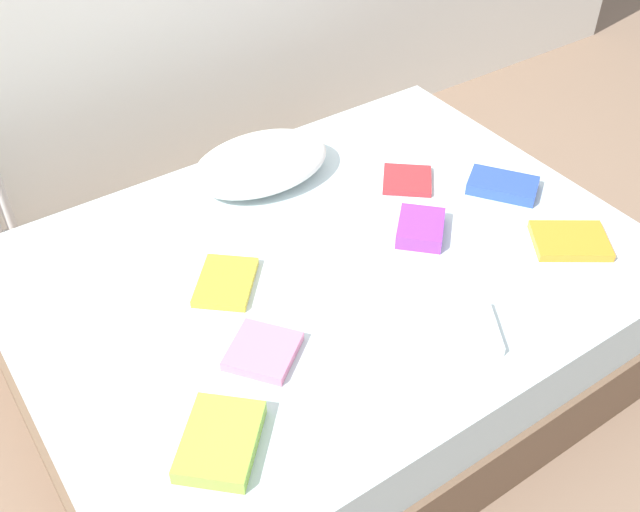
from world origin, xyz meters
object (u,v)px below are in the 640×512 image
object	(u,v)px
textbook_white	(455,330)
pillow	(261,163)
textbook_pink	(263,351)
textbook_blue	(503,185)
textbook_orange	(570,241)
textbook_lime	(220,441)
textbook_purple	(421,228)
bed	(328,315)
textbook_yellow	(226,282)
textbook_red	(407,180)

from	to	relation	value
textbook_white	pillow	bearing A→B (deg)	124.48
pillow	textbook_pink	distance (m)	0.85
textbook_pink	textbook_blue	bearing A→B (deg)	-27.78
textbook_orange	textbook_lime	bearing A→B (deg)	-143.48
textbook_purple	textbook_blue	xyz separation A→B (m)	(0.40, 0.02, -0.00)
textbook_white	bed	bearing A→B (deg)	134.62
textbook_yellow	textbook_white	world-z (taller)	textbook_white
bed	textbook_purple	world-z (taller)	textbook_purple
textbook_orange	textbook_purple	bearing A→B (deg)	174.28
textbook_purple	textbook_orange	distance (m)	0.49
textbook_blue	textbook_white	distance (m)	0.75
pillow	textbook_white	size ratio (longest dim) A/B	2.14
textbook_lime	textbook_yellow	bearing A→B (deg)	13.47
textbook_orange	bed	bearing A→B (deg)	-174.03
textbook_blue	textbook_orange	bearing A→B (deg)	-40.30
textbook_purple	textbook_lime	xyz separation A→B (m)	(-0.95, -0.36, -0.00)
textbook_red	pillow	bearing A→B (deg)	93.48
bed	textbook_purple	xyz separation A→B (m)	(0.33, -0.07, 0.28)
textbook_blue	textbook_orange	distance (m)	0.34
textbook_pink	textbook_white	world-z (taller)	textbook_white
textbook_pink	textbook_purple	bearing A→B (deg)	-24.41
textbook_orange	textbook_red	world-z (taller)	textbook_orange
textbook_pink	textbook_yellow	distance (m)	0.31
bed	textbook_lime	distance (m)	0.80
textbook_pink	textbook_blue	distance (m)	1.13
textbook_yellow	textbook_white	distance (m)	0.71
pillow	textbook_white	distance (m)	0.98
bed	textbook_purple	bearing A→B (deg)	-11.29
textbook_white	textbook_orange	distance (m)	0.59
textbook_purple	textbook_blue	bearing A→B (deg)	-41.32
textbook_blue	textbook_red	world-z (taller)	textbook_blue
textbook_yellow	textbook_purple	distance (m)	0.67
textbook_pink	textbook_lime	size ratio (longest dim) A/B	0.75
textbook_blue	textbook_purple	bearing A→B (deg)	-121.79
pillow	textbook_purple	world-z (taller)	pillow
textbook_lime	textbook_red	xyz separation A→B (m)	(1.10, 0.61, -0.01)
textbook_purple	textbook_red	size ratio (longest dim) A/B	1.06
textbook_purple	textbook_red	bearing A→B (deg)	14.28
bed	textbook_pink	xyz separation A→B (m)	(-0.38, -0.23, 0.27)
pillow	bed	bearing A→B (deg)	-96.02
textbook_pink	textbook_yellow	xyz separation A→B (m)	(0.05, 0.31, -0.00)
pillow	textbook_orange	xyz separation A→B (m)	(0.65, -0.89, -0.06)
textbook_blue	textbook_orange	world-z (taller)	textbook_blue
pillow	textbook_pink	size ratio (longest dim) A/B	2.86
textbook_yellow	textbook_white	bearing A→B (deg)	-99.80
textbook_pink	textbook_yellow	bearing A→B (deg)	43.21
textbook_white	textbook_lime	bearing A→B (deg)	-152.40
pillow	textbook_yellow	bearing A→B (deg)	-132.09
textbook_red	textbook_pink	bearing A→B (deg)	155.95
textbook_purple	textbook_white	distance (m)	0.46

